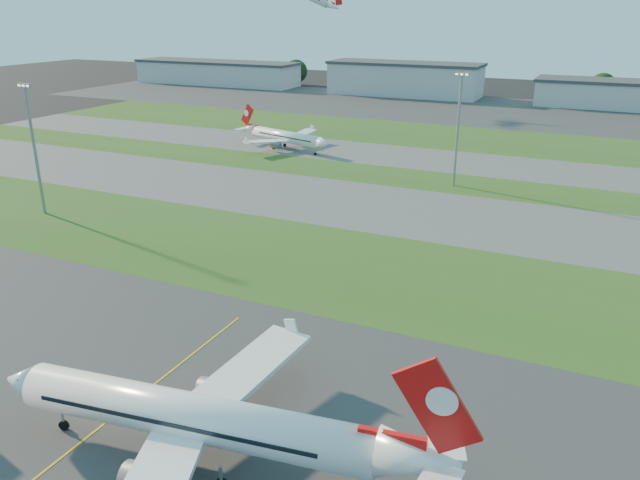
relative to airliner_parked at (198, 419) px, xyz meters
The scene contains 20 objects.
ground 18.15m from the airliner_parked, 165.01° to the right, with size 700.00×700.00×0.00m, color black.
apron_near 18.15m from the airliner_parked, 165.01° to the right, with size 300.00×70.00×0.01m, color #333335.
grass_strip_a 50.61m from the airliner_parked, 109.66° to the left, with size 300.00×34.00×0.01m, color #2D4F1A.
taxiway_a 82.36m from the airliner_parked, 101.90° to the left, with size 300.00×32.00×0.01m, color #515154.
grass_strip_b 106.91m from the airliner_parked, 99.13° to the left, with size 300.00×18.00×0.01m, color #2D4F1A.
taxiway_b 128.67m from the airliner_parked, 97.58° to the left, with size 300.00×26.00×0.01m, color #515154.
grass_strip_c 161.42m from the airliner_parked, 96.03° to the left, with size 300.00×40.00×0.01m, color #2D4F1A.
apron_far 221.16m from the airliner_parked, 94.40° to the left, with size 400.00×80.00×0.01m, color #333335.
yellow_line 13.59m from the airliner_parked, 159.21° to the right, with size 0.25×60.00×0.02m, color gold.
airliner_parked is the anchor object (origin of this frame).
airliner_taxiing 134.27m from the airliner_parked, 114.81° to the left, with size 32.04×26.98×10.30m.
light_mast_west 86.80m from the airliner_parked, 146.59° to the left, with size 3.20×0.70×25.80m.
light_mast_centre 103.98m from the airliner_parked, 91.08° to the left, with size 3.20×0.70×25.80m.
hangar_far_west 301.01m from the airliner_parked, 123.69° to the left, with size 91.80×23.00×12.20m.
hangar_west 258.03m from the airliner_parked, 103.89° to the left, with size 71.40×23.00×15.20m.
hangar_east 253.34m from the airliner_parked, 81.36° to the left, with size 81.60×23.00×11.20m.
tree_far_west 335.03m from the airliner_parked, 128.15° to the left, with size 11.00×11.00×12.00m.
tree_west 294.27m from the airliner_parked, 115.56° to the left, with size 12.10×12.10×13.20m.
tree_mid_west 264.06m from the airliner_parked, 98.04° to the left, with size 9.90×9.90×10.80m.
tree_mid_east 265.47m from the airliner_parked, 85.02° to the left, with size 11.55×11.55×12.60m.
Camera 1 is at (46.86, -33.10, 39.41)m, focal length 35.00 mm.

